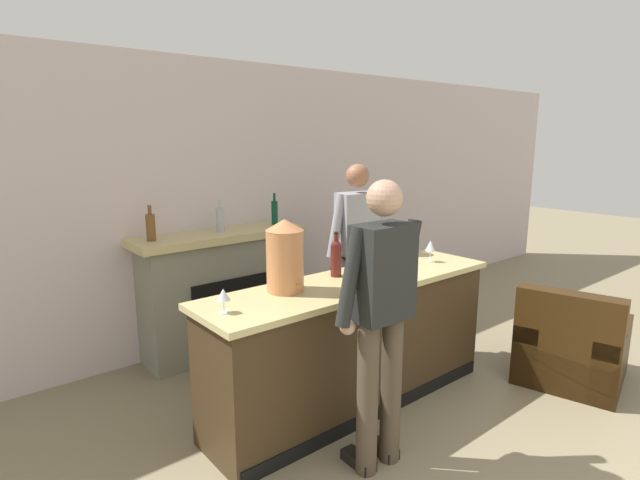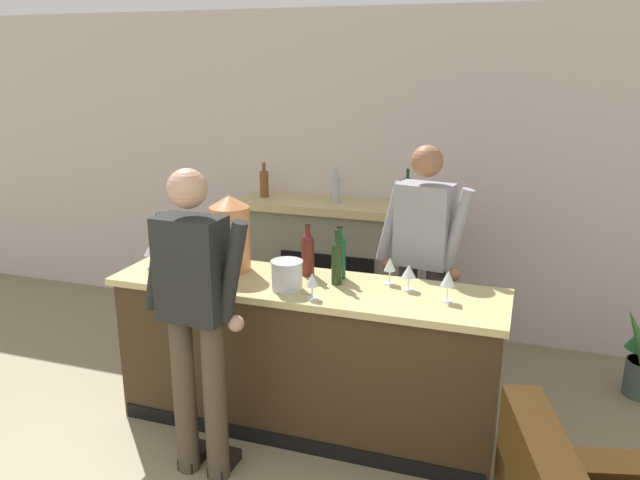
% 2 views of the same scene
% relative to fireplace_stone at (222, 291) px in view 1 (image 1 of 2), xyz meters
% --- Properties ---
extents(wall_back_panel, '(12.00, 0.07, 2.75)m').
position_rel_fireplace_stone_xyz_m(wall_back_panel, '(0.17, 0.26, 0.78)').
color(wall_back_panel, beige).
rests_on(wall_back_panel, ground_plane).
extents(bar_counter, '(2.47, 0.64, 0.99)m').
position_rel_fireplace_stone_xyz_m(bar_counter, '(0.29, -1.53, -0.10)').
color(bar_counter, '#3A2917').
rests_on(bar_counter, ground_plane).
extents(fireplace_stone, '(1.64, 0.52, 1.49)m').
position_rel_fireplace_stone_xyz_m(fireplace_stone, '(0.00, 0.00, 0.00)').
color(fireplace_stone, gray).
rests_on(fireplace_stone, ground_plane).
extents(armchair_black, '(1.04, 0.97, 0.85)m').
position_rel_fireplace_stone_xyz_m(armchair_black, '(1.96, -2.43, -0.33)').
color(armchair_black, '#301D0A').
rests_on(armchair_black, ground_plane).
extents(potted_plant_corner, '(0.42, 0.41, 0.68)m').
position_rel_fireplace_stone_xyz_m(potted_plant_corner, '(2.44, -0.39, -0.31)').
color(potted_plant_corner, '#434F49').
rests_on(potted_plant_corner, ground_plane).
extents(person_customer, '(0.66, 0.31, 1.80)m').
position_rel_fireplace_stone_xyz_m(person_customer, '(-0.11, -2.18, 0.41)').
color(person_customer, '#483C2D').
rests_on(person_customer, ground_plane).
extents(person_bartender, '(0.65, 0.35, 1.80)m').
position_rel_fireplace_stone_xyz_m(person_bartender, '(0.91, -0.91, 0.41)').
color(person_bartender, '#3E353A').
rests_on(person_bartender, ground_plane).
extents(copper_dispenser, '(0.26, 0.30, 0.50)m').
position_rel_fireplace_stone_xyz_m(copper_dispenser, '(-0.27, -1.43, 0.65)').
color(copper_dispenser, '#CD814F').
rests_on(copper_dispenser, bar_counter).
extents(ice_bucket_steel, '(0.20, 0.20, 0.18)m').
position_rel_fireplace_stone_xyz_m(ice_bucket_steel, '(0.22, -1.65, 0.49)').
color(ice_bucket_steel, silver).
rests_on(ice_bucket_steel, bar_counter).
extents(wine_bottle_rose_blush, '(0.07, 0.07, 0.34)m').
position_rel_fireplace_stone_xyz_m(wine_bottle_rose_blush, '(0.47, -1.47, 0.55)').
color(wine_bottle_rose_blush, '#1E3117').
rests_on(wine_bottle_rose_blush, bar_counter).
extents(wine_bottle_port_short, '(0.08, 0.08, 0.34)m').
position_rel_fireplace_stone_xyz_m(wine_bottle_port_short, '(0.25, -1.37, 0.55)').
color(wine_bottle_port_short, '#5A1D19').
rests_on(wine_bottle_port_short, bar_counter).
extents(wine_bottle_riesling_slim, '(0.08, 0.08, 0.34)m').
position_rel_fireplace_stone_xyz_m(wine_bottle_riesling_slim, '(0.46, -1.35, 0.55)').
color(wine_bottle_riesling_slim, '#104924').
rests_on(wine_bottle_riesling_slim, bar_counter).
extents(wine_glass_by_dispenser, '(0.07, 0.07, 0.17)m').
position_rel_fireplace_stone_xyz_m(wine_glass_by_dispenser, '(0.78, -1.35, 0.52)').
color(wine_glass_by_dispenser, silver).
rests_on(wine_glass_by_dispenser, bar_counter).
extents(wine_glass_mid_counter, '(0.08, 0.08, 0.19)m').
position_rel_fireplace_stone_xyz_m(wine_glass_mid_counter, '(1.16, -1.54, 0.53)').
color(wine_glass_mid_counter, silver).
rests_on(wine_glass_mid_counter, bar_counter).
extents(wine_glass_back_row, '(0.08, 0.08, 0.15)m').
position_rel_fireplace_stone_xyz_m(wine_glass_back_row, '(-0.81, -1.55, 0.51)').
color(wine_glass_back_row, silver).
rests_on(wine_glass_back_row, bar_counter).
extents(wine_glass_front_right, '(0.07, 0.07, 0.15)m').
position_rel_fireplace_stone_xyz_m(wine_glass_front_right, '(0.41, -1.74, 0.51)').
color(wine_glass_front_right, silver).
rests_on(wine_glass_front_right, bar_counter).
extents(wine_glass_front_left, '(0.08, 0.08, 0.16)m').
position_rel_fireplace_stone_xyz_m(wine_glass_front_left, '(0.91, -1.42, 0.51)').
color(wine_glass_front_left, silver).
rests_on(wine_glass_front_left, bar_counter).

